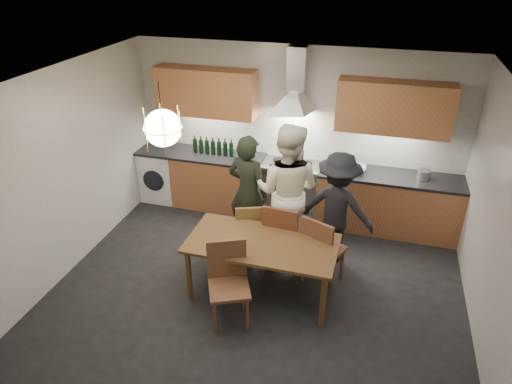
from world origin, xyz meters
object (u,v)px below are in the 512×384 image
(dining_table, at_px, (262,248))
(person_mid, at_px, (287,191))
(mixing_bowl, at_px, (354,169))
(stock_pot, at_px, (424,175))
(person_right, at_px, (337,208))
(wine_bottles, at_px, (213,146))
(person_left, at_px, (248,192))
(chair_front, at_px, (228,277))
(chair_back_left, at_px, (251,229))

(dining_table, distance_m, person_mid, 1.01)
(mixing_bowl, height_order, stock_pot, stock_pot)
(person_right, distance_m, stock_pot, 1.44)
(person_mid, xyz_separation_m, wine_bottles, (-1.40, 0.95, 0.10))
(person_mid, height_order, mixing_bowl, person_mid)
(dining_table, bearing_deg, mixing_bowl, 65.67)
(person_left, bearing_deg, wine_bottles, -33.40)
(chair_front, bearing_deg, dining_table, 38.54)
(dining_table, relative_size, wine_bottles, 2.63)
(dining_table, xyz_separation_m, wine_bottles, (-1.32, 1.92, 0.38))
(person_right, bearing_deg, chair_front, 64.54)
(person_right, bearing_deg, chair_back_left, 30.38)
(person_mid, distance_m, person_right, 0.69)
(person_right, relative_size, stock_pot, 8.67)
(chair_front, height_order, mixing_bowl, mixing_bowl)
(person_left, distance_m, stock_pot, 2.49)
(chair_front, relative_size, person_left, 0.59)
(dining_table, relative_size, person_right, 1.14)
(person_left, xyz_separation_m, person_mid, (0.55, -0.02, 0.11))
(stock_pot, bearing_deg, person_mid, -151.65)
(chair_front, height_order, stock_pot, stock_pot)
(chair_front, distance_m, person_mid, 1.56)
(chair_back_left, distance_m, mixing_bowl, 1.82)
(chair_back_left, height_order, wine_bottles, wine_bottles)
(chair_back_left, height_order, person_mid, person_mid)
(dining_table, bearing_deg, wine_bottles, 125.11)
(stock_pot, height_order, wine_bottles, wine_bottles)
(person_mid, height_order, stock_pot, person_mid)
(person_left, distance_m, wine_bottles, 1.28)
(dining_table, distance_m, person_right, 1.25)
(mixing_bowl, distance_m, wine_bottles, 2.20)
(person_left, relative_size, stock_pot, 9.27)
(person_left, bearing_deg, stock_pot, -144.11)
(chair_back_left, xyz_separation_m, person_mid, (0.38, 0.40, 0.42))
(chair_front, bearing_deg, person_left, 73.68)
(chair_back_left, relative_size, person_mid, 0.48)
(chair_back_left, height_order, stock_pot, stock_pot)
(person_right, relative_size, mixing_bowl, 4.58)
(dining_table, height_order, chair_back_left, chair_back_left)
(dining_table, xyz_separation_m, chair_front, (-0.26, -0.50, -0.10))
(dining_table, xyz_separation_m, mixing_bowl, (0.88, 1.89, 0.28))
(person_left, height_order, stock_pot, person_left)
(stock_pot, bearing_deg, chair_back_left, -147.77)
(mixing_bowl, xyz_separation_m, wine_bottles, (-2.20, 0.03, 0.10))
(wine_bottles, bearing_deg, mixing_bowl, -0.89)
(person_mid, relative_size, mixing_bowl, 5.56)
(dining_table, relative_size, chair_front, 1.81)
(chair_back_left, distance_m, stock_pot, 2.58)
(person_left, relative_size, mixing_bowl, 4.90)
(chair_back_left, height_order, person_left, person_left)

